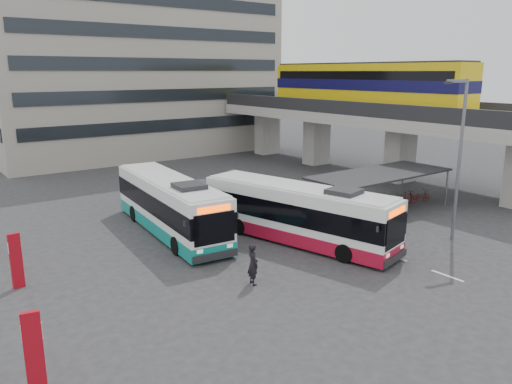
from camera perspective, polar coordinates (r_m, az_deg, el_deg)
ground at (r=25.92m, az=6.71°, el=-6.61°), size 120.00×120.00×0.00m
viaduct at (r=45.17m, az=12.18°, el=9.91°), size 8.00×32.00×9.68m
bike_shelter at (r=33.49m, az=13.91°, el=0.16°), size 10.00×4.00×2.54m
office_block at (r=58.37m, az=-14.08°, el=16.75°), size 30.00×15.00×25.00m
road_markings at (r=25.79m, az=15.41°, el=-7.11°), size 0.15×7.60×0.01m
bus_main at (r=26.69m, az=4.72°, el=-2.49°), size 5.08×11.44×3.31m
bus_teal at (r=28.56m, az=-9.79°, el=-1.52°), size 3.55×11.54×3.36m
pedestrian at (r=21.49m, az=-0.36°, el=-8.23°), size 0.57×0.75×1.84m
lamp_post at (r=28.25m, az=22.17°, el=4.39°), size 1.49×0.51×8.56m
sign_totem_south at (r=15.80m, az=-24.03°, el=-16.41°), size 0.55×0.27×2.56m
sign_totem_mid at (r=23.33m, az=-25.73°, el=-7.01°), size 0.52×0.20×2.40m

